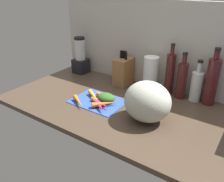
{
  "coord_description": "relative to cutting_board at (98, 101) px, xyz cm",
  "views": [
    {
      "loc": [
        58.96,
        -110.21,
        70.96
      ],
      "look_at": [
        -10.8,
        -8.26,
        12.07
      ],
      "focal_mm": 37.49,
      "sensor_mm": 36.0,
      "label": 1
    }
  ],
  "objects": [
    {
      "name": "carrot_3",
      "position": [
        -3.14,
        0.26,
        1.95
      ],
      "size": [
        16.87,
        12.24,
        3.1
      ],
      "primitive_type": "cone",
      "rotation": [
        0.0,
        1.57,
        -0.56
      ],
      "color": "orange",
      "rests_on": "cutting_board"
    },
    {
      "name": "ground_plane",
      "position": [
        23.53,
        5.56,
        -1.9
      ],
      "size": [
        170.0,
        80.0,
        3.0
      ],
      "primitive_type": "cube",
      "color": "#47382B"
    },
    {
      "name": "carrot_greens_pile",
      "position": [
        4.6,
        2.56,
        2.93
      ],
      "size": [
        11.98,
        9.21,
        5.07
      ],
      "primitive_type": "ellipsoid",
      "color": "#2D6023",
      "rests_on": "cutting_board"
    },
    {
      "name": "bottle_1",
      "position": [
        41.16,
        35.53,
        12.34
      ],
      "size": [
        6.32,
        6.32,
        30.79
      ],
      "color": "#471919",
      "rests_on": "ground_plane"
    },
    {
      "name": "bottle_3",
      "position": [
        58.74,
        37.48,
        14.88
      ],
      "size": [
        7.56,
        7.56,
        35.95
      ],
      "color": "#471919",
      "rests_on": "ground_plane"
    },
    {
      "name": "bottle_2",
      "position": [
        50.26,
        37.55,
        9.87
      ],
      "size": [
        7.55,
        7.55,
        27.09
      ],
      "color": "silver",
      "rests_on": "ground_plane"
    },
    {
      "name": "carrot_1",
      "position": [
        -7.36,
        -10.39,
        1.92
      ],
      "size": [
        14.49,
        10.32,
        3.03
      ],
      "primitive_type": "cone",
      "rotation": [
        0.0,
        1.57,
        -0.54
      ],
      "color": "orange",
      "rests_on": "cutting_board"
    },
    {
      "name": "knife_block",
      "position": [
        -1.59,
        33.34,
        9.74
      ],
      "size": [
        9.84,
        15.52,
        25.25
      ],
      "color": "#905E33",
      "rests_on": "ground_plane"
    },
    {
      "name": "carrot_2",
      "position": [
        7.72,
        -4.86,
        1.69
      ],
      "size": [
        11.82,
        5.2,
        2.58
      ],
      "primitive_type": "cone",
      "rotation": [
        0.0,
        1.57,
        -0.24
      ],
      "color": "#B2264C",
      "rests_on": "cutting_board"
    },
    {
      "name": "carrot_7",
      "position": [
        3.51,
        -5.43,
        1.42
      ],
      "size": [
        15.13,
        9.98,
        2.05
      ],
      "primitive_type": "cone",
      "rotation": [
        0.0,
        1.57,
        -0.53
      ],
      "color": "red",
      "rests_on": "cutting_board"
    },
    {
      "name": "paper_towel_roll",
      "position": [
        19.26,
        35.06,
        11.75
      ],
      "size": [
        10.16,
        10.16,
        24.3
      ],
      "primitive_type": "cylinder",
      "color": "white",
      "rests_on": "ground_plane"
    },
    {
      "name": "winter_squash",
      "position": [
        35.2,
        -1.56,
        10.93
      ],
      "size": [
        26.05,
        23.59,
        22.66
      ],
      "primitive_type": "ellipsoid",
      "color": "#B2B7A8",
      "rests_on": "ground_plane"
    },
    {
      "name": "carrot_6",
      "position": [
        3.67,
        5.75,
        1.82
      ],
      "size": [
        16.79,
        3.4,
        2.83
      ],
      "primitive_type": "cone",
      "rotation": [
        0.0,
        1.57,
        0.03
      ],
      "color": "orange",
      "rests_on": "cutting_board"
    },
    {
      "name": "carrot_0",
      "position": [
        8.03,
        -3.09,
        2.03
      ],
      "size": [
        13.49,
        14.63,
        3.25
      ],
      "primitive_type": "cone",
      "rotation": [
        0.0,
        1.57,
        0.85
      ],
      "color": "orange",
      "rests_on": "cutting_board"
    },
    {
      "name": "carrot_4",
      "position": [
        7.59,
        -8.03,
        1.94
      ],
      "size": [
        12.48,
        9.45,
        3.09
      ],
      "primitive_type": "cone",
      "rotation": [
        0.0,
        1.57,
        -0.56
      ],
      "color": "#B2264C",
      "rests_on": "cutting_board"
    },
    {
      "name": "blender_appliance",
      "position": [
        -44.04,
        34.09,
        12.46
      ],
      "size": [
        11.11,
        11.11,
        29.89
      ],
      "color": "black",
      "rests_on": "ground_plane"
    },
    {
      "name": "wall_back",
      "position": [
        23.53,
        44.06,
        29.6
      ],
      "size": [
        170.0,
        3.0,
        60.0
      ],
      "primitive_type": "cube",
      "color": "#BCB7AD",
      "rests_on": "ground_plane"
    },
    {
      "name": "bottle_0",
      "position": [
        31.98,
        37.79,
        14.08
      ],
      "size": [
        5.92,
        5.92,
        34.49
      ],
      "color": "#471919",
      "rests_on": "ground_plane"
    },
    {
      "name": "cutting_board",
      "position": [
        0.0,
        0.0,
        0.0
      ],
      "size": [
        33.06,
        24.63,
        0.8
      ],
      "primitive_type": "cube",
      "color": "#2D51B7",
      "rests_on": "ground_plane"
    },
    {
      "name": "carrot_5",
      "position": [
        1.72,
        -2.32,
        1.56
      ],
      "size": [
        11.17,
        3.72,
        2.32
      ],
      "primitive_type": "cone",
      "rotation": [
        0.0,
        1.57,
        -0.13
      ],
      "color": "orange",
      "rests_on": "cutting_board"
    }
  ]
}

